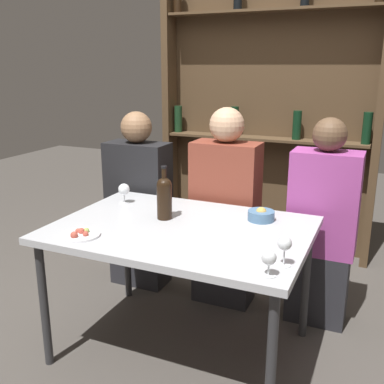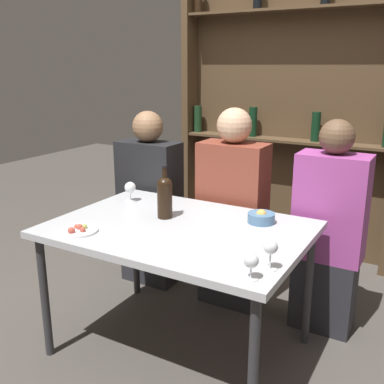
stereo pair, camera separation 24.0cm
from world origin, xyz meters
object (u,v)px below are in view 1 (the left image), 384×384
wine_glass_0 (124,190)px  food_plate_0 (80,234)px  seated_person_right (322,230)px  wine_glass_1 (269,259)px  seated_person_left (139,206)px  wine_bottle (164,196)px  snack_bowl (261,215)px  wine_glass_2 (285,245)px  seated_person_center (225,214)px

wine_glass_0 → food_plate_0: wine_glass_0 is taller
seated_person_right → wine_glass_1: bearing=-94.4°
seated_person_left → seated_person_right: (1.25, 0.00, 0.01)m
wine_bottle → seated_person_left: 0.77m
wine_glass_0 → seated_person_right: (1.12, 0.38, -0.22)m
snack_bowl → seated_person_left: size_ratio=0.12×
wine_glass_1 → seated_person_left: (-1.17, 0.99, -0.22)m
food_plate_0 → seated_person_left: seated_person_left is taller
food_plate_0 → wine_glass_2: bearing=4.0°
wine_glass_1 → snack_bowl: 0.67m
wine_glass_0 → seated_person_left: size_ratio=0.10×
wine_glass_2 → wine_glass_0: bearing=155.6°
wine_glass_2 → seated_person_left: size_ratio=0.10×
snack_bowl → seated_person_left: (-0.97, 0.36, -0.17)m
seated_person_left → seated_person_right: 1.25m
wine_glass_2 → seated_person_left: (-1.21, 0.87, -0.24)m
wine_glass_2 → seated_person_center: bearing=123.1°
food_plate_0 → seated_person_right: (1.02, 0.94, -0.15)m
food_plate_0 → seated_person_left: bearing=103.4°
wine_glass_2 → seated_person_right: seated_person_right is taller
snack_bowl → seated_person_right: size_ratio=0.11×
wine_glass_1 → seated_person_right: bearing=85.6°
wine_bottle → seated_person_right: bearing=35.0°
wine_glass_1 → food_plate_0: bearing=177.0°
wine_bottle → seated_person_left: size_ratio=0.24×
seated_person_left → seated_person_right: size_ratio=0.99×
wine_bottle → snack_bowl: (0.49, 0.18, -0.10)m
wine_bottle → seated_person_right: size_ratio=0.23×
wine_glass_0 → wine_glass_1: size_ratio=1.12×
wine_glass_2 → food_plate_0: size_ratio=0.66×
food_plate_0 → snack_bowl: snack_bowl is taller
seated_person_center → food_plate_0: bearing=-113.8°
wine_glass_1 → food_plate_0: 0.95m
seated_person_left → seated_person_right: seated_person_right is taller
food_plate_0 → seated_person_center: (0.41, 0.94, -0.13)m
food_plate_0 → seated_person_right: bearing=42.6°
seated_person_left → seated_person_center: seated_person_center is taller
seated_person_center → seated_person_right: bearing=0.0°
wine_bottle → wine_glass_0: wine_bottle is taller
snack_bowl → wine_glass_0: bearing=-178.2°
wine_bottle → seated_person_center: 0.61m
seated_person_center → wine_bottle: bearing=-106.4°
wine_glass_1 → snack_bowl: (-0.20, 0.63, -0.04)m
snack_bowl → seated_person_right: bearing=51.9°
food_plate_0 → seated_person_center: seated_person_center is taller
wine_glass_0 → wine_glass_1: (1.04, -0.61, -0.01)m
wine_bottle → snack_bowl: size_ratio=2.04×
seated_person_right → snack_bowl: bearing=-128.1°
wine_glass_0 → seated_person_center: (0.51, 0.38, -0.20)m
wine_glass_2 → seated_person_right: (0.04, 0.87, -0.23)m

